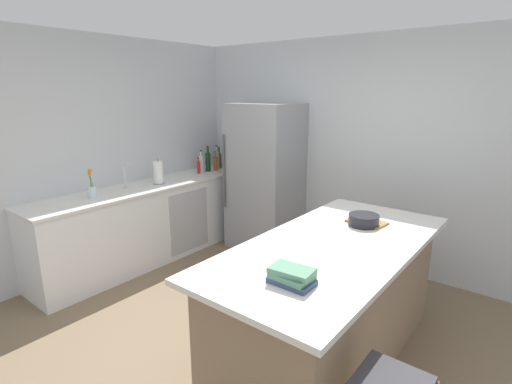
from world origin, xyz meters
TOP-DOWN VIEW (x-y plane):
  - ground_plane at (0.00, 0.00)m, footprint 7.20×7.20m
  - wall_rear at (0.00, 2.25)m, footprint 6.00×0.10m
  - wall_left at (-2.45, 0.00)m, footprint 0.10×6.00m
  - counter_run_left at (-2.10, 0.70)m, footprint 0.63×2.84m
  - kitchen_island at (0.48, 0.41)m, footprint 1.04×2.23m
  - refrigerator at (-1.24, 1.86)m, footprint 0.82×0.72m
  - sink_faucet at (-2.15, 0.44)m, footprint 0.15×0.05m
  - flower_vase at (-2.07, -0.01)m, footprint 0.09×0.09m
  - paper_towel_roll at (-2.05, 0.82)m, footprint 0.14×0.14m
  - syrup_bottle at (-2.18, 2.00)m, footprint 0.06×0.06m
  - gin_bottle at (-2.13, 1.90)m, footprint 0.07×0.07m
  - vinegar_bottle at (-2.06, 1.81)m, footprint 0.05×0.05m
  - wine_bottle at (-2.12, 1.71)m, footprint 0.07×0.07m
  - soda_bottle at (-2.16, 1.63)m, footprint 0.08×0.08m
  - hot_sauce_bottle at (-2.11, 1.53)m, footprint 0.05×0.05m
  - cookbook_stack at (0.57, -0.29)m, footprint 0.26×0.18m
  - mixing_bowl at (0.49, 0.91)m, footprint 0.25×0.25m
  - cutting_board at (0.49, 0.98)m, footprint 0.32×0.24m

SIDE VIEW (x-z plane):
  - ground_plane at x=0.00m, z-range 0.00..0.00m
  - counter_run_left at x=-2.10m, z-range 0.00..0.92m
  - kitchen_island at x=0.48m, z-range 0.01..0.94m
  - refrigerator at x=-1.24m, z-range 0.00..1.85m
  - cutting_board at x=0.49m, z-range 0.93..0.95m
  - mixing_bowl at x=0.49m, z-range 0.93..1.02m
  - cookbook_stack at x=0.57m, z-range 0.93..1.03m
  - hot_sauce_bottle at x=-2.11m, z-range 0.90..1.12m
  - flower_vase at x=-2.07m, z-range 0.86..1.17m
  - vinegar_bottle at x=-2.06m, z-range 0.89..1.16m
  - syrup_bottle at x=-2.18m, z-range 0.88..1.18m
  - soda_bottle at x=-2.16m, z-range 0.89..1.19m
  - paper_towel_roll at x=-2.05m, z-range 0.90..1.21m
  - gin_bottle at x=-2.13m, z-range 0.89..1.23m
  - wine_bottle at x=-2.12m, z-range 0.89..1.24m
  - sink_faucet at x=-2.15m, z-range 0.93..1.23m
  - wall_rear at x=0.00m, z-range 0.00..2.60m
  - wall_left at x=-2.45m, z-range 0.00..2.60m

